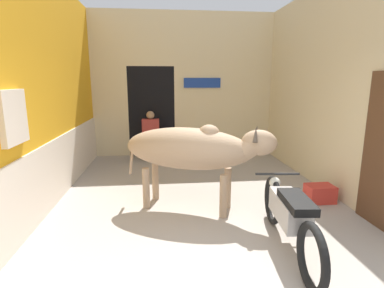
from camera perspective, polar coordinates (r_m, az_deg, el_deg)
name	(u,v)px	position (r m, az deg, el deg)	size (l,w,h in m)	color
wall_left_shopfront	(48,92)	(5.51, -25.70, 8.90)	(0.25, 5.47, 3.69)	orange
wall_back_with_doorway	(171,95)	(8.22, -4.09, 9.23)	(4.70, 0.93, 3.69)	beige
wall_right_with_door	(331,89)	(5.99, 24.94, 9.49)	(0.22, 5.47, 3.69)	beige
cow	(193,149)	(4.53, 0.16, -0.97)	(2.33, 1.36, 1.37)	tan
motorcycle_near	(289,214)	(3.75, 18.01, -12.61)	(0.58, 2.05, 0.78)	black
shopkeeper_seated	(151,135)	(7.58, -7.85, 1.73)	(0.43, 0.33, 1.23)	brown
plastic_stool	(163,150)	(7.74, -5.61, -1.15)	(0.34, 0.34, 0.41)	red
crate	(320,193)	(5.45, 23.18, -8.64)	(0.44, 0.32, 0.28)	red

